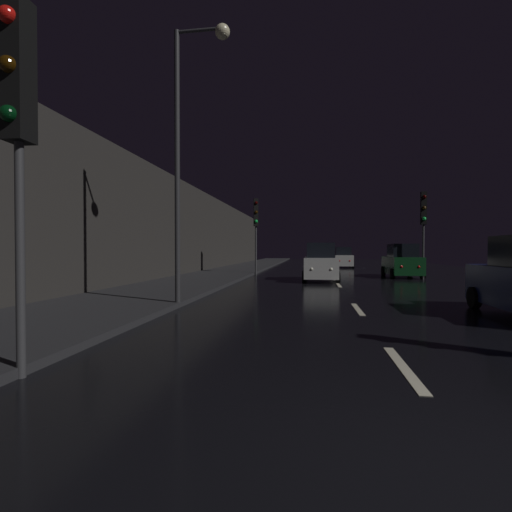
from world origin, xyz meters
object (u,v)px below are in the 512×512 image
at_px(traffic_light_far_left, 256,219).
at_px(car_distant_taillights, 343,258).
at_px(traffic_light_near_left, 17,102).
at_px(streetlamp_overhead, 190,126).
at_px(car_approaching_headlights, 320,263).
at_px(car_parked_right_far, 402,262).
at_px(traffic_light_far_right, 424,215).

bearing_deg(traffic_light_far_left, car_distant_taillights, 134.52).
bearing_deg(car_distant_taillights, traffic_light_near_left, 167.93).
relative_size(streetlamp_overhead, car_approaching_headlights, 1.99).
xyz_separation_m(car_approaching_headlights, car_distant_taillights, (2.54, 15.79, -0.06)).
height_order(car_approaching_headlights, car_parked_right_far, car_approaching_headlights).
height_order(traffic_light_far_right, streetlamp_overhead, streetlamp_overhead).
xyz_separation_m(traffic_light_far_left, car_distant_taillights, (6.84, 11.31, -2.96)).
xyz_separation_m(traffic_light_far_right, car_distant_taillights, (-3.43, 13.98, -2.82)).
bearing_deg(car_approaching_headlights, traffic_light_far_right, 106.84).
bearing_deg(car_parked_right_far, car_distant_taillights, 12.10).
xyz_separation_m(traffic_light_far_left, car_approaching_headlights, (4.30, -4.48, -2.90)).
height_order(traffic_light_far_right, car_approaching_headlights, traffic_light_far_right).
height_order(traffic_light_far_left, car_parked_right_far, traffic_light_far_left).
bearing_deg(traffic_light_near_left, car_parked_right_far, 152.44).
relative_size(traffic_light_far_left, traffic_light_near_left, 1.04).
height_order(traffic_light_far_left, traffic_light_far_right, traffic_light_far_left).
bearing_deg(traffic_light_far_left, streetlamp_overhead, -13.51).
bearing_deg(car_approaching_headlights, traffic_light_near_left, -14.80).
distance_m(traffic_light_far_right, car_approaching_headlights, 6.82).
xyz_separation_m(streetlamp_overhead, car_parked_right_far, (9.27, 13.89, -4.46)).
relative_size(car_parked_right_far, car_distant_taillights, 1.06).
bearing_deg(car_distant_taillights, car_approaching_headlights, 170.87).
relative_size(traffic_light_far_left, car_parked_right_far, 1.26).
height_order(traffic_light_near_left, traffic_light_far_right, traffic_light_far_right).
bearing_deg(car_distant_taillights, streetlamp_overhead, 165.78).
bearing_deg(streetlamp_overhead, traffic_light_far_right, 50.44).
bearing_deg(car_parked_right_far, traffic_light_far_right, -154.89).
relative_size(streetlamp_overhead, car_distant_taillights, 2.11).
relative_size(traffic_light_far_left, traffic_light_far_right, 1.03).
relative_size(traffic_light_far_right, car_distant_taillights, 1.29).
relative_size(traffic_light_near_left, streetlamp_overhead, 0.61).
height_order(traffic_light_far_left, traffic_light_near_left, traffic_light_far_left).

